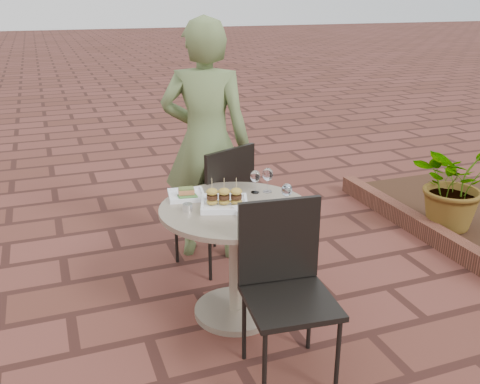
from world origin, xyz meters
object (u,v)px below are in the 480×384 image
object	(u,v)px
plate_salmon	(187,194)
plate_tuna	(258,213)
plate_sliders	(224,200)
chair_far	(220,198)
diner	(206,143)
chair_near	(285,275)
cafe_table	(235,245)

from	to	relation	value
plate_salmon	plate_tuna	distance (m)	0.52
plate_salmon	plate_tuna	size ratio (longest dim) A/B	0.99
plate_sliders	plate_tuna	xyz separation A→B (m)	(0.14, -0.20, -0.02)
chair_far	diner	distance (m)	0.43
chair_far	chair_near	xyz separation A→B (m)	(-0.04, -1.18, 0.00)
cafe_table	chair_far	xyz separation A→B (m)	(0.11, 0.62, 0.07)
cafe_table	plate_sliders	xyz separation A→B (m)	(-0.06, 0.03, 0.28)
cafe_table	diner	bearing A→B (deg)	84.08
plate_tuna	cafe_table	bearing A→B (deg)	115.84
cafe_table	chair_near	bearing A→B (deg)	-82.87
chair_far	diner	size ratio (longest dim) A/B	0.52
cafe_table	plate_tuna	bearing A→B (deg)	-64.16
diner	plate_salmon	world-z (taller)	diner
chair_far	chair_near	bearing A→B (deg)	64.02
chair_far	plate_sliders	world-z (taller)	chair_far
chair_far	plate_tuna	bearing A→B (deg)	63.80
plate_salmon	plate_tuna	world-z (taller)	plate_salmon
chair_far	plate_salmon	world-z (taller)	chair_far
plate_tuna	chair_far	bearing A→B (deg)	87.73
plate_tuna	chair_near	bearing A→B (deg)	-91.59
plate_sliders	chair_far	bearing A→B (deg)	74.06
chair_far	plate_salmon	xyz separation A→B (m)	(-0.34, -0.36, 0.20)
chair_near	plate_tuna	world-z (taller)	chair_near
chair_near	plate_salmon	xyz separation A→B (m)	(-0.30, 0.81, 0.20)
chair_near	plate_sliders	world-z (taller)	chair_near
cafe_table	chair_near	distance (m)	0.56
plate_salmon	plate_tuna	xyz separation A→B (m)	(0.31, -0.42, -0.00)
chair_near	plate_tuna	xyz separation A→B (m)	(0.01, 0.39, 0.20)
cafe_table	plate_salmon	world-z (taller)	plate_salmon
chair_far	chair_near	distance (m)	1.18
chair_near	plate_salmon	size ratio (longest dim) A/B	3.75
plate_tuna	diner	bearing A→B (deg)	89.41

